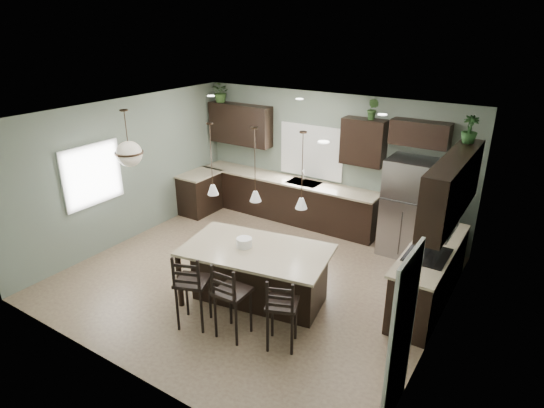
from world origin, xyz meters
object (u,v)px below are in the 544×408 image
Objects in this scene: serving_dish at (244,242)px; bar_stool_right at (282,311)px; bar_stool_center at (233,299)px; refrigerator at (409,208)px; kitchen_island at (257,275)px; plant_back_left at (221,92)px; bar_stool_left at (193,289)px.

bar_stool_right reaches higher than serving_dish.
serving_dish is 0.21× the size of bar_stool_center.
bar_stool_center is at bearing -108.64° from refrigerator.
plant_back_left reaches higher than kitchen_island.
bar_stool_right is (0.69, 0.17, -0.03)m from bar_stool_center.
bar_stool_right is at bearing -43.87° from plant_back_left.
plant_back_left is at bearing 128.08° from bar_stool_center.
refrigerator is at bearing 69.98° from bar_stool_center.
serving_dish is 4.58m from plant_back_left.
kitchen_island is 1.12m from bar_stool_right.
serving_dish is 1.00m from bar_stool_center.
refrigerator reaches higher than bar_stool_center.
bar_stool_left is at bearing -171.07° from bar_stool_center.
kitchen_island is at bearing 101.45° from bar_stool_center.
refrigerator is 4.00× the size of plant_back_left.
bar_stool_center is 0.71m from bar_stool_right.
bar_stool_center reaches higher than bar_stool_right.
plant_back_left is at bearing 124.62° from kitchen_island.
bar_stool_center is 5.55m from plant_back_left.
plant_back_left is (-2.89, 3.16, 1.64)m from serving_dish.
refrigerator reaches higher than serving_dish.
bar_stool_right is at bearing -47.88° from kitchen_island.
serving_dish is at bearing 127.34° from bar_stool_right.
plant_back_left is at bearing 176.65° from refrigerator.
refrigerator is 3.24m from kitchen_island.
bar_stool_center reaches higher than kitchen_island.
kitchen_island is 1.90× the size of bar_stool_center.
bar_stool_center is at bearing 172.30° from bar_stool_right.
plant_back_left is (-3.97, 3.81, 2.08)m from bar_stool_right.
bar_stool_left reaches higher than kitchen_island.
kitchen_island is at bearing -45.39° from plant_back_left.
bar_stool_right is at bearing -31.16° from serving_dish.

